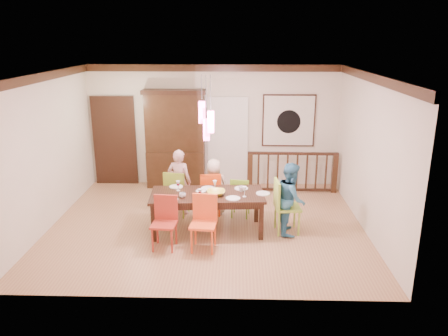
{
  "coord_description": "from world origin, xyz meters",
  "views": [
    {
      "loc": [
        0.57,
        -7.82,
        3.54
      ],
      "look_at": [
        0.33,
        0.08,
        1.13
      ],
      "focal_mm": 35.0,
      "sensor_mm": 36.0,
      "label": 1
    }
  ],
  "objects_px": {
    "balustrade": "(292,171)",
    "person_far_mid": "(214,187)",
    "china_hutch": "(175,139)",
    "chair_far_left": "(177,189)",
    "person_end_right": "(291,198)",
    "person_far_left": "(179,182)",
    "dining_table": "(207,198)",
    "chair_end_right": "(288,203)"
  },
  "relations": [
    {
      "from": "chair_far_left",
      "to": "balustrade",
      "type": "bearing_deg",
      "value": -138.58
    },
    {
      "from": "person_far_left",
      "to": "person_far_mid",
      "type": "relative_size",
      "value": 1.16
    },
    {
      "from": "balustrade",
      "to": "person_far_mid",
      "type": "bearing_deg",
      "value": -140.64
    },
    {
      "from": "chair_far_left",
      "to": "person_end_right",
      "type": "height_order",
      "value": "person_end_right"
    },
    {
      "from": "person_far_left",
      "to": "china_hutch",
      "type": "bearing_deg",
      "value": -65.89
    },
    {
      "from": "chair_far_left",
      "to": "person_far_mid",
      "type": "bearing_deg",
      "value": -164.36
    },
    {
      "from": "chair_end_right",
      "to": "person_far_left",
      "type": "xyz_separation_m",
      "value": [
        -2.11,
        0.85,
        0.1
      ]
    },
    {
      "from": "chair_far_left",
      "to": "china_hutch",
      "type": "xyz_separation_m",
      "value": [
        -0.26,
        1.81,
        0.63
      ]
    },
    {
      "from": "chair_far_left",
      "to": "chair_end_right",
      "type": "distance_m",
      "value": 2.28
    },
    {
      "from": "person_end_right",
      "to": "china_hutch",
      "type": "bearing_deg",
      "value": 46.16
    },
    {
      "from": "person_far_left",
      "to": "chair_far_left",
      "type": "bearing_deg",
      "value": 84.46
    },
    {
      "from": "balustrade",
      "to": "person_far_left",
      "type": "xyz_separation_m",
      "value": [
        -2.47,
        -1.37,
        0.18
      ]
    },
    {
      "from": "balustrade",
      "to": "person_end_right",
      "type": "bearing_deg",
      "value": -96.82
    },
    {
      "from": "chair_end_right",
      "to": "person_far_left",
      "type": "relative_size",
      "value": 0.75
    },
    {
      "from": "dining_table",
      "to": "balustrade",
      "type": "bearing_deg",
      "value": 46.71
    },
    {
      "from": "china_hutch",
      "to": "balustrade",
      "type": "relative_size",
      "value": 1.12
    },
    {
      "from": "china_hutch",
      "to": "person_far_left",
      "type": "xyz_separation_m",
      "value": [
        0.3,
        -1.71,
        -0.5
      ]
    },
    {
      "from": "person_far_mid",
      "to": "person_end_right",
      "type": "height_order",
      "value": "person_end_right"
    },
    {
      "from": "chair_far_left",
      "to": "person_end_right",
      "type": "relative_size",
      "value": 0.71
    },
    {
      "from": "china_hutch",
      "to": "person_far_left",
      "type": "bearing_deg",
      "value": -80.12
    },
    {
      "from": "chair_end_right",
      "to": "person_end_right",
      "type": "distance_m",
      "value": 0.11
    },
    {
      "from": "dining_table",
      "to": "chair_far_left",
      "type": "xyz_separation_m",
      "value": [
        -0.66,
        0.77,
        -0.12
      ]
    },
    {
      "from": "person_end_right",
      "to": "person_far_left",
      "type": "bearing_deg",
      "value": 70.64
    },
    {
      "from": "chair_end_right",
      "to": "person_end_right",
      "type": "relative_size",
      "value": 0.75
    },
    {
      "from": "chair_end_right",
      "to": "china_hutch",
      "type": "bearing_deg",
      "value": 38.02
    },
    {
      "from": "chair_far_left",
      "to": "balustrade",
      "type": "distance_m",
      "value": 2.9
    },
    {
      "from": "chair_end_right",
      "to": "person_end_right",
      "type": "bearing_deg",
      "value": -112.89
    },
    {
      "from": "chair_far_left",
      "to": "china_hutch",
      "type": "bearing_deg",
      "value": -70.65
    },
    {
      "from": "dining_table",
      "to": "person_end_right",
      "type": "relative_size",
      "value": 1.59
    },
    {
      "from": "person_far_left",
      "to": "dining_table",
      "type": "bearing_deg",
      "value": 140.22
    },
    {
      "from": "dining_table",
      "to": "china_hutch",
      "type": "xyz_separation_m",
      "value": [
        -0.93,
        2.58,
        0.51
      ]
    },
    {
      "from": "person_end_right",
      "to": "dining_table",
      "type": "bearing_deg",
      "value": 92.34
    },
    {
      "from": "china_hutch",
      "to": "chair_end_right",
      "type": "bearing_deg",
      "value": -46.77
    },
    {
      "from": "person_far_left",
      "to": "person_far_mid",
      "type": "xyz_separation_m",
      "value": [
        0.71,
        -0.04,
        -0.09
      ]
    },
    {
      "from": "balustrade",
      "to": "person_end_right",
      "type": "relative_size",
      "value": 1.56
    },
    {
      "from": "chair_end_right",
      "to": "person_end_right",
      "type": "xyz_separation_m",
      "value": [
        0.06,
        -0.02,
        0.09
      ]
    },
    {
      "from": "dining_table",
      "to": "china_hutch",
      "type": "height_order",
      "value": "china_hutch"
    },
    {
      "from": "chair_far_left",
      "to": "chair_end_right",
      "type": "height_order",
      "value": "chair_end_right"
    },
    {
      "from": "china_hutch",
      "to": "balustrade",
      "type": "distance_m",
      "value": 2.87
    },
    {
      "from": "china_hutch",
      "to": "chair_far_left",
      "type": "bearing_deg",
      "value": -81.7
    },
    {
      "from": "dining_table",
      "to": "balustrade",
      "type": "height_order",
      "value": "balustrade"
    },
    {
      "from": "person_far_mid",
      "to": "dining_table",
      "type": "bearing_deg",
      "value": 76.15
    }
  ]
}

